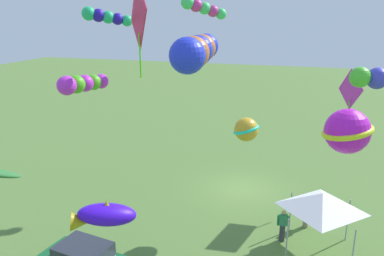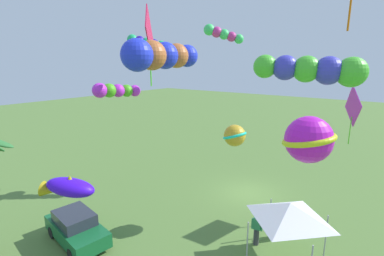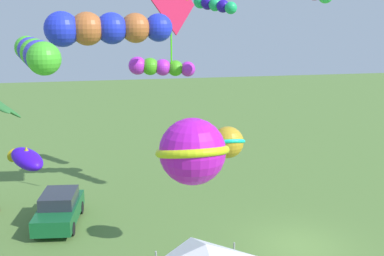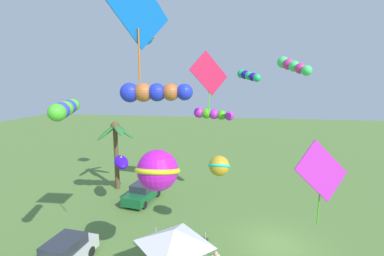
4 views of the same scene
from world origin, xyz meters
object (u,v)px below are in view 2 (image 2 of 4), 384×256
(parked_car_1, at_px, (76,227))
(kite_tube_0, at_px, (162,56))
(spectator_1, at_px, (289,222))
(festival_tent, at_px, (290,211))
(kite_diamond_6, at_px, (353,107))
(kite_tube_7, at_px, (222,34))
(kite_ball_1, at_px, (309,140))
(kite_diamond_5, at_px, (150,36))
(kite_tube_9, at_px, (145,42))
(spectator_0, at_px, (257,229))
(kite_ball_2, at_px, (235,135))
(kite_fish_3, at_px, (68,187))
(kite_tube_10, at_px, (312,70))
(kite_tube_4, at_px, (116,91))

(parked_car_1, relative_size, kite_tube_0, 0.91)
(kite_tube_0, bearing_deg, spectator_1, -135.66)
(festival_tent, height_order, kite_diamond_6, kite_diamond_6)
(parked_car_1, relative_size, kite_tube_7, 1.73)
(festival_tent, height_order, kite_ball_1, kite_ball_1)
(kite_diamond_5, distance_m, kite_tube_9, 4.35)
(spectator_0, xyz_separation_m, kite_tube_0, (3.40, 2.76, 8.14))
(kite_ball_1, distance_m, kite_ball_2, 4.98)
(spectator_1, xyz_separation_m, kite_ball_2, (3.15, 0.14, 4.07))
(spectator_1, distance_m, kite_fish_3, 10.61)
(parked_car_1, relative_size, spectator_0, 2.58)
(parked_car_1, height_order, kite_ball_1, kite_ball_1)
(parked_car_1, bearing_deg, kite_tube_0, -149.33)
(kite_tube_10, bearing_deg, kite_fish_3, 10.48)
(kite_tube_0, bearing_deg, kite_diamond_5, -39.67)
(spectator_1, relative_size, kite_diamond_6, 0.49)
(spectator_0, distance_m, spectator_1, 1.88)
(spectator_1, height_order, kite_fish_3, kite_fish_3)
(parked_car_1, bearing_deg, kite_fish_3, 146.33)
(spectator_1, bearing_deg, kite_diamond_6, -113.82)
(spectator_1, bearing_deg, kite_tube_10, 107.56)
(spectator_0, bearing_deg, festival_tent, 168.03)
(parked_car_1, bearing_deg, kite_diamond_5, -92.36)
(kite_diamond_6, relative_size, kite_tube_9, 1.37)
(spectator_0, distance_m, kite_tube_4, 11.91)
(parked_car_1, height_order, kite_ball_2, kite_ball_2)
(parked_car_1, xyz_separation_m, kite_ball_1, (-9.45, -4.17, 5.12))
(kite_fish_3, bearing_deg, kite_tube_7, -90.45)
(kite_ball_2, height_order, kite_tube_7, kite_tube_7)
(kite_tube_0, xyz_separation_m, kite_diamond_6, (-6.17, -8.27, -2.62))
(parked_car_1, bearing_deg, spectator_0, -145.17)
(kite_tube_9, bearing_deg, festival_tent, 163.92)
(kite_ball_2, distance_m, kite_tube_4, 8.45)
(kite_tube_0, xyz_separation_m, kite_ball_2, (-1.29, -4.20, -4.08))
(kite_tube_4, bearing_deg, kite_tube_9, -87.63)
(spectator_1, xyz_separation_m, kite_diamond_5, (8.08, 1.31, 9.33))
(parked_car_1, xyz_separation_m, spectator_0, (-7.26, -5.05, 0.06))
(spectator_1, xyz_separation_m, kite_tube_9, (11.38, -1.53, 9.30))
(kite_diamond_5, bearing_deg, festival_tent, 176.07)
(kite_ball_2, xyz_separation_m, kite_tube_9, (8.23, -1.67, 5.23))
(spectator_0, distance_m, kite_tube_7, 12.64)
(kite_diamond_6, xyz_separation_m, kite_tube_10, (-0.19, 10.03, 2.16))
(spectator_0, height_order, kite_tube_7, kite_tube_7)
(spectator_1, distance_m, kite_tube_0, 10.24)
(kite_diamond_5, relative_size, kite_tube_9, 1.88)
(kite_diamond_6, relative_size, kite_tube_7, 1.36)
(kite_tube_0, xyz_separation_m, kite_tube_9, (6.94, -5.86, 1.15))
(spectator_1, height_order, kite_diamond_6, kite_diamond_6)
(parked_car_1, height_order, kite_tube_0, kite_tube_0)
(spectator_1, relative_size, kite_ball_2, 1.17)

